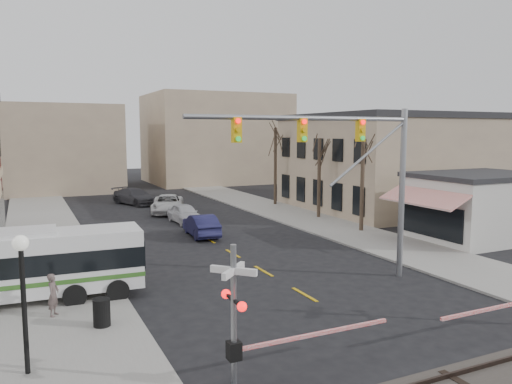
% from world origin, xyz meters
% --- Properties ---
extents(ground, '(160.00, 160.00, 0.00)m').
position_xyz_m(ground, '(0.00, 0.00, 0.00)').
color(ground, black).
rests_on(ground, ground).
extents(sidewalk_west, '(5.00, 60.00, 0.12)m').
position_xyz_m(sidewalk_west, '(-9.50, 20.00, 0.06)').
color(sidewalk_west, gray).
rests_on(sidewalk_west, ground).
extents(sidewalk_east, '(5.00, 60.00, 0.12)m').
position_xyz_m(sidewalk_east, '(9.50, 20.00, 0.06)').
color(sidewalk_east, gray).
rests_on(sidewalk_east, ground).
extents(tan_building, '(20.30, 15.30, 8.50)m').
position_xyz_m(tan_building, '(22.00, 20.00, 4.26)').
color(tan_building, gray).
rests_on(tan_building, ground).
extents(awning_shop, '(9.74, 6.20, 4.30)m').
position_xyz_m(awning_shop, '(15.97, 7.00, 2.16)').
color(awning_shop, beige).
rests_on(awning_shop, ground).
extents(tree_east_a, '(0.28, 0.28, 6.75)m').
position_xyz_m(tree_east_a, '(10.50, 12.00, 3.50)').
color(tree_east_a, '#382B21').
rests_on(tree_east_a, sidewalk_east).
extents(tree_east_b, '(0.28, 0.28, 6.30)m').
position_xyz_m(tree_east_b, '(10.80, 18.00, 3.27)').
color(tree_east_b, '#382B21').
rests_on(tree_east_b, sidewalk_east).
extents(tree_east_c, '(0.28, 0.28, 7.20)m').
position_xyz_m(tree_east_c, '(11.00, 26.00, 3.72)').
color(tree_east_c, '#382B21').
rests_on(tree_east_c, sidewalk_east).
extents(traffic_signal_mast, '(10.82, 0.30, 8.00)m').
position_xyz_m(traffic_signal_mast, '(2.65, 2.49, 5.78)').
color(traffic_signal_mast, gray).
rests_on(traffic_signal_mast, ground).
extents(rr_crossing_west, '(5.60, 1.36, 4.00)m').
position_xyz_m(rr_crossing_west, '(-5.35, -4.00, 1.97)').
color(rr_crossing_west, gray).
rests_on(rr_crossing_west, ground).
extents(street_lamp, '(0.44, 0.44, 3.99)m').
position_xyz_m(street_lamp, '(-10.81, -0.89, 3.00)').
color(street_lamp, black).
rests_on(street_lamp, sidewalk_west).
extents(trash_bin, '(0.60, 0.60, 0.98)m').
position_xyz_m(trash_bin, '(-8.39, 1.82, 0.61)').
color(trash_bin, black).
rests_on(trash_bin, sidewalk_west).
extents(car_a, '(1.93, 4.36, 1.46)m').
position_xyz_m(car_a, '(0.42, 20.60, 0.73)').
color(car_a, '#B9B9BE').
rests_on(car_a, ground).
extents(car_b, '(1.88, 4.59, 1.48)m').
position_xyz_m(car_b, '(-0.04, 15.40, 0.74)').
color(car_b, '#1A1A42').
rests_on(car_b, ground).
extents(car_c, '(4.17, 6.08, 1.54)m').
position_xyz_m(car_c, '(0.49, 25.80, 0.77)').
color(car_c, silver).
rests_on(car_c, ground).
extents(car_d, '(4.08, 5.72, 1.54)m').
position_xyz_m(car_d, '(-1.00, 32.13, 0.77)').
color(car_d, '#3B3A3F').
rests_on(car_d, ground).
extents(pedestrian_near, '(0.59, 0.69, 1.61)m').
position_xyz_m(pedestrian_near, '(-9.86, 3.60, 0.92)').
color(pedestrian_near, '#5C4C4A').
rests_on(pedestrian_near, sidewalk_west).
extents(pedestrian_far, '(0.82, 0.90, 1.52)m').
position_xyz_m(pedestrian_far, '(-10.65, 7.25, 0.88)').
color(pedestrian_far, '#2F3553').
rests_on(pedestrian_far, sidewalk_west).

